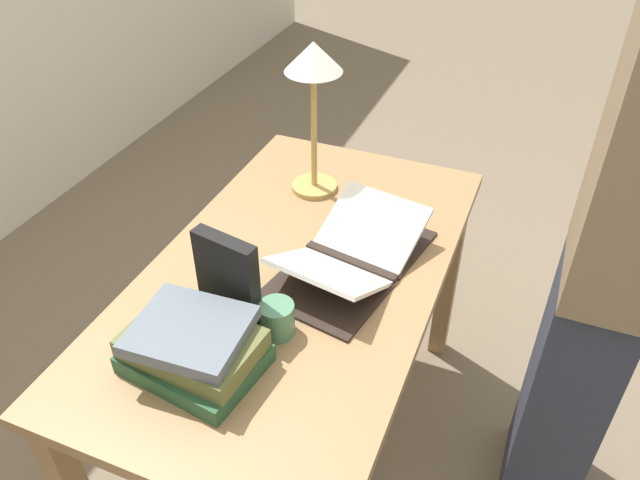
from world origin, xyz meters
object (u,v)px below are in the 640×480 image
object	(u,v)px
open_book	(351,256)
person_reader	(610,265)
book_standing_upright	(228,280)
coffee_mug	(277,318)
book_stack_tall	(193,347)
reading_lamp	(314,77)

from	to	relation	value
open_book	person_reader	bearing A→B (deg)	-69.73
open_book	book_standing_upright	size ratio (longest dim) A/B	2.25
person_reader	coffee_mug	bearing A→B (deg)	-59.97
book_stack_tall	coffee_mug	bearing A→B (deg)	-36.58
person_reader	book_standing_upright	bearing A→B (deg)	-63.72
open_book	coffee_mug	distance (m)	0.30
coffee_mug	person_reader	distance (m)	0.79
open_book	person_reader	distance (m)	0.62
reading_lamp	book_stack_tall	bearing A→B (deg)	-177.27
book_standing_upright	reading_lamp	size ratio (longest dim) A/B	0.51
book_standing_upright	book_stack_tall	bearing A→B (deg)	-169.91
book_stack_tall	reading_lamp	size ratio (longest dim) A/B	0.67
book_standing_upright	coffee_mug	bearing A→B (deg)	-78.79
book_standing_upright	reading_lamp	world-z (taller)	reading_lamp
book_standing_upright	person_reader	world-z (taller)	person_reader
open_book	reading_lamp	distance (m)	0.51
coffee_mug	person_reader	size ratio (longest dim) A/B	0.05
book_stack_tall	book_standing_upright	size ratio (longest dim) A/B	1.30
book_standing_upright	reading_lamp	distance (m)	0.65
open_book	book_stack_tall	world-z (taller)	book_stack_tall
book_stack_tall	book_standing_upright	world-z (taller)	book_standing_upright
open_book	coffee_mug	size ratio (longest dim) A/B	5.61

